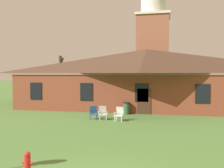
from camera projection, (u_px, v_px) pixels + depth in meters
The scene contains 8 objects.
brick_building at pixel (147, 77), 25.50m from camera, with size 24.47×10.40×5.76m.
dome_tower at pixel (153, 42), 39.53m from camera, with size 5.18×5.18×18.14m.
lawn_chair_by_porch at pixel (93, 112), 18.48m from camera, with size 0.76×0.81×0.96m.
lawn_chair_near_door at pixel (103, 113), 18.28m from camera, with size 0.75×0.81×0.96m.
lawn_chair_left_end at pixel (119, 114), 17.83m from camera, with size 0.66×0.69×0.96m.
bare_tree_beside_building at pixel (61, 78), 28.18m from camera, with size 1.69×1.55×5.28m.
fire_hydrant at pixel (27, 164), 8.24m from camera, with size 0.36×0.28×0.79m.
trash_bin at pixel (126, 108), 20.68m from camera, with size 0.56×0.56×0.98m.
Camera 1 is at (1.95, -6.69, 3.31)m, focal length 40.72 mm.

